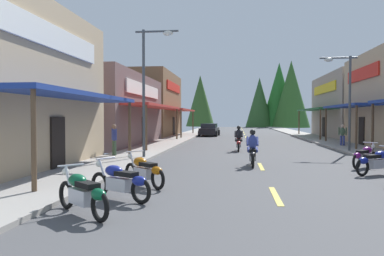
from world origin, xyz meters
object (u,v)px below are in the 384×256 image
(motorcycle_parked_left_1, at_px, (120,181))
(pedestrian_browsing, at_px, (114,138))
(rider_cruising_trailing, at_px, (239,141))
(rider_cruising_lead, at_px, (253,151))
(motorcycle_parked_right_4, at_px, (365,156))
(streetlamp_left, at_px, (150,75))
(streetlamp_right, at_px, (344,89))
(motorcycle_parked_left_0, at_px, (83,193))
(motorcycle_parked_left_2, at_px, (144,170))
(motorcycle_parked_right_3, at_px, (376,161))
(pedestrian_by_shop, at_px, (343,134))
(parked_car_curbside, at_px, (209,130))

(motorcycle_parked_left_1, relative_size, pedestrian_browsing, 1.11)
(rider_cruising_trailing, height_order, pedestrian_browsing, pedestrian_browsing)
(rider_cruising_lead, bearing_deg, motorcycle_parked_right_4, -89.26)
(streetlamp_left, relative_size, motorcycle_parked_left_1, 3.36)
(streetlamp_right, relative_size, motorcycle_parked_left_0, 3.34)
(streetlamp_left, distance_m, rider_cruising_lead, 6.40)
(motorcycle_parked_left_1, height_order, motorcycle_parked_left_2, same)
(streetlamp_right, relative_size, motorcycle_parked_right_3, 3.06)
(motorcycle_parked_right_3, height_order, rider_cruising_lead, rider_cruising_lead)
(rider_cruising_lead, relative_size, rider_cruising_trailing, 1.00)
(motorcycle_parked_left_1, xyz_separation_m, rider_cruising_lead, (3.58, 7.05, 0.17))
(rider_cruising_lead, bearing_deg, pedestrian_by_shop, -30.22)
(motorcycle_parked_left_0, distance_m, parked_car_curbside, 34.28)
(rider_cruising_trailing, bearing_deg, parked_car_curbside, 10.33)
(motorcycle_parked_left_2, relative_size, rider_cruising_trailing, 0.75)
(motorcycle_parked_left_0, bearing_deg, rider_cruising_lead, -74.35)
(rider_cruising_trailing, bearing_deg, motorcycle_parked_left_0, 168.63)
(streetlamp_left, distance_m, motorcycle_parked_left_1, 9.95)
(motorcycle_parked_left_1, bearing_deg, motorcycle_parked_left_0, 107.82)
(motorcycle_parked_right_4, relative_size, rider_cruising_trailing, 0.78)
(motorcycle_parked_left_0, bearing_deg, motorcycle_parked_left_1, -62.14)
(rider_cruising_trailing, xyz_separation_m, pedestrian_by_shop, (7.23, 4.03, 0.26))
(streetlamp_right, bearing_deg, streetlamp_left, -155.51)
(streetlamp_left, bearing_deg, motorcycle_parked_right_4, -12.54)
(pedestrian_browsing, bearing_deg, streetlamp_left, 124.85)
(rider_cruising_trailing, height_order, parked_car_curbside, rider_cruising_trailing)
(motorcycle_parked_left_2, relative_size, pedestrian_browsing, 0.94)
(motorcycle_parked_right_3, distance_m, pedestrian_browsing, 12.17)
(motorcycle_parked_right_4, height_order, pedestrian_browsing, pedestrian_browsing)
(streetlamp_left, xyz_separation_m, rider_cruising_trailing, (4.39, 4.97, -3.50))
(motorcycle_parked_right_3, height_order, motorcycle_parked_right_4, same)
(pedestrian_browsing, distance_m, parked_car_curbside, 23.32)
(motorcycle_parked_right_4, xyz_separation_m, pedestrian_by_shop, (2.14, 11.12, 0.43))
(motorcycle_parked_left_0, relative_size, motorcycle_parked_left_1, 0.89)
(pedestrian_by_shop, bearing_deg, streetlamp_left, 156.47)
(motorcycle_parked_right_4, xyz_separation_m, motorcycle_parked_left_2, (-8.00, -5.14, 0.00))
(pedestrian_by_shop, xyz_separation_m, pedestrian_browsing, (-13.63, -8.50, 0.08))
(rider_cruising_trailing, bearing_deg, streetlamp_left, 139.37)
(streetlamp_right, relative_size, motorcycle_parked_left_1, 2.98)
(motorcycle_parked_right_3, relative_size, pedestrian_browsing, 1.08)
(streetlamp_left, bearing_deg, rider_cruising_trailing, 48.55)
(motorcycle_parked_left_1, distance_m, motorcycle_parked_left_2, 1.91)
(motorcycle_parked_left_0, relative_size, parked_car_curbside, 0.39)
(streetlamp_left, bearing_deg, pedestrian_by_shop, 37.78)
(motorcycle_parked_left_2, bearing_deg, pedestrian_browsing, -21.98)
(motorcycle_parked_right_3, bearing_deg, motorcycle_parked_left_0, -174.01)
(motorcycle_parked_right_4, distance_m, motorcycle_parked_left_0, 12.05)
(streetlamp_right, xyz_separation_m, pedestrian_browsing, (-12.53, -4.29, -2.75))
(motorcycle_parked_right_3, relative_size, motorcycle_parked_left_2, 1.15)
(motorcycle_parked_left_2, bearing_deg, motorcycle_parked_right_4, -103.55)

